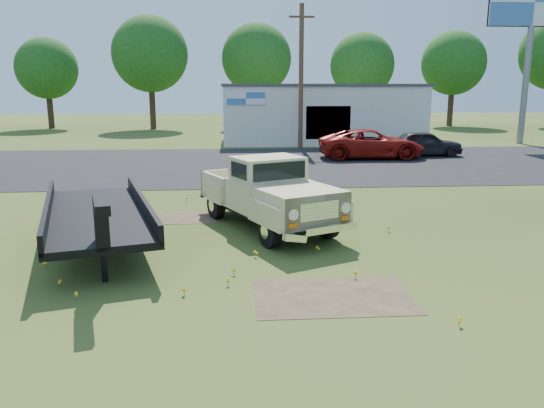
{
  "coord_description": "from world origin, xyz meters",
  "views": [
    {
      "loc": [
        -0.35,
        -12.41,
        3.91
      ],
      "look_at": [
        0.62,
        1.0,
        0.94
      ],
      "focal_mm": 35.0,
      "sensor_mm": 36.0,
      "label": 1
    }
  ],
  "objects_px": {
    "vintage_pickup_truck": "(268,192)",
    "flatbed_trailer": "(96,209)",
    "billboard": "(532,18)",
    "dark_sedan": "(424,144)",
    "red_pickup": "(371,144)"
  },
  "relations": [
    {
      "from": "vintage_pickup_truck",
      "to": "flatbed_trailer",
      "type": "xyz_separation_m",
      "value": [
        -4.36,
        -1.52,
        -0.06
      ]
    },
    {
      "from": "billboard",
      "to": "flatbed_trailer",
      "type": "height_order",
      "value": "billboard"
    },
    {
      "from": "billboard",
      "to": "dark_sedan",
      "type": "bearing_deg",
      "value": -145.22
    },
    {
      "from": "vintage_pickup_truck",
      "to": "dark_sedan",
      "type": "bearing_deg",
      "value": 32.13
    },
    {
      "from": "red_pickup",
      "to": "vintage_pickup_truck",
      "type": "bearing_deg",
      "value": 155.95
    },
    {
      "from": "red_pickup",
      "to": "dark_sedan",
      "type": "relative_size",
      "value": 1.36
    },
    {
      "from": "billboard",
      "to": "dark_sedan",
      "type": "xyz_separation_m",
      "value": [
        -9.33,
        -6.48,
        -7.81
      ]
    },
    {
      "from": "vintage_pickup_truck",
      "to": "red_pickup",
      "type": "xyz_separation_m",
      "value": [
        6.75,
        14.54,
        -0.21
      ]
    },
    {
      "from": "billboard",
      "to": "vintage_pickup_truck",
      "type": "height_order",
      "value": "billboard"
    },
    {
      "from": "vintage_pickup_truck",
      "to": "red_pickup",
      "type": "bearing_deg",
      "value": 40.48
    },
    {
      "from": "billboard",
      "to": "vintage_pickup_truck",
      "type": "distance_m",
      "value": 30.18
    },
    {
      "from": "vintage_pickup_truck",
      "to": "red_pickup",
      "type": "distance_m",
      "value": 16.03
    },
    {
      "from": "flatbed_trailer",
      "to": "red_pickup",
      "type": "xyz_separation_m",
      "value": [
        11.11,
        16.06,
        -0.15
      ]
    },
    {
      "from": "flatbed_trailer",
      "to": "dark_sedan",
      "type": "bearing_deg",
      "value": 33.39
    },
    {
      "from": "billboard",
      "to": "red_pickup",
      "type": "height_order",
      "value": "billboard"
    }
  ]
}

